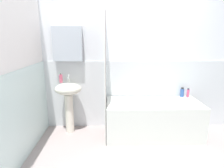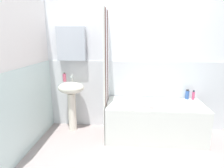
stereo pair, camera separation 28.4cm
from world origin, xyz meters
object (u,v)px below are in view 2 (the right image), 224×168
Objects in this scene: lotion_bottle at (187,95)px; towel_folded at (142,105)px; sink at (71,95)px; soap_dispenser at (64,77)px; body_wash_bottle at (193,95)px; bathtub at (154,121)px.

lotion_bottle is 0.49× the size of towel_folded.
soap_dispenser is (-0.12, 0.05, 0.30)m from sink.
bathtub is at bearing -158.79° from body_wash_bottle.
bathtub is (1.52, -0.20, -0.64)m from soap_dispenser.
soap_dispenser is 1.38m from towel_folded.
towel_folded is (1.17, -0.31, -0.02)m from sink.
sink is 1.22m from towel_folded.
soap_dispenser reaches higher than body_wash_bottle.
sink is 1.97m from lotion_bottle.
towel_folded is (-0.79, -0.45, -0.04)m from lotion_bottle.
body_wash_bottle is at bearing 21.21° from bathtub.
towel_folded is (1.30, -0.37, -0.32)m from soap_dispenser.
bathtub is 0.79m from body_wash_bottle.
body_wash_bottle is (2.18, 0.05, -0.28)m from soap_dispenser.
body_wash_bottle is 0.10m from lotion_bottle.
body_wash_bottle reaches higher than towel_folded.
lotion_bottle is at bearing 26.91° from bathtub.
soap_dispenser is at bearing 172.39° from bathtub.
sink is 2.55× the size of towel_folded.
towel_folded reaches higher than bathtub.
soap_dispenser reaches higher than sink.
soap_dispenser is 0.46× the size of towel_folded.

